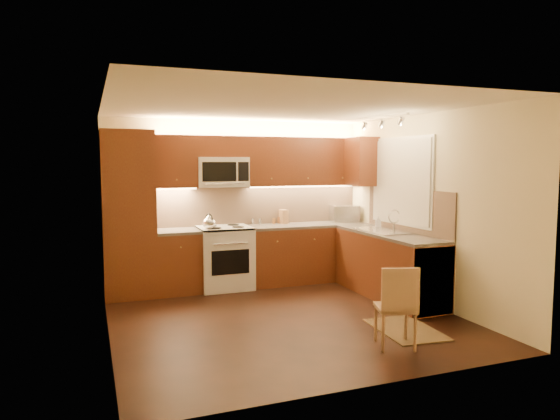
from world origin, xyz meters
name	(u,v)px	position (x,y,z in m)	size (l,w,h in m)	color
floor	(285,318)	(0.00, 0.00, 0.00)	(4.00, 4.00, 0.01)	black
ceiling	(285,107)	(0.00, 0.00, 2.50)	(4.00, 4.00, 0.01)	beige
wall_back	(238,202)	(0.00, 2.00, 1.25)	(4.00, 0.01, 2.50)	beige
wall_front	(374,238)	(0.00, -2.00, 1.25)	(4.00, 0.01, 2.50)	beige
wall_left	(106,221)	(-2.00, 0.00, 1.25)	(0.01, 4.00, 2.50)	beige
wall_right	(426,209)	(2.00, 0.00, 1.25)	(0.01, 4.00, 2.50)	beige
pantry	(128,214)	(-1.65, 1.70, 1.15)	(0.70, 0.60, 2.30)	#4F1E11
base_cab_back_left	(178,262)	(-0.99, 1.70, 0.43)	(0.62, 0.60, 0.86)	#4F1E11
counter_back_left	(177,231)	(-0.99, 1.70, 0.88)	(0.62, 0.60, 0.04)	#3B3836
base_cab_back_right	(307,254)	(1.04, 1.70, 0.43)	(1.92, 0.60, 0.86)	#4F1E11
counter_back_right	(307,225)	(1.04, 1.70, 0.88)	(1.92, 0.60, 0.04)	#3B3836
base_cab_right	(388,266)	(1.70, 0.40, 0.43)	(0.60, 2.00, 0.86)	#4F1E11
counter_right	(389,234)	(1.70, 0.40, 0.88)	(0.60, 2.00, 0.04)	#3B3836
dishwasher	(419,277)	(1.70, -0.30, 0.43)	(0.58, 0.60, 0.84)	silver
backsplash_back	(259,205)	(0.35, 1.99, 1.20)	(3.30, 0.02, 0.60)	#A17E62
backsplash_right	(407,210)	(1.99, 0.40, 1.20)	(0.02, 2.00, 0.60)	#A17E62
upper_cab_back_left	(174,162)	(-0.99, 1.82, 1.88)	(0.62, 0.35, 0.75)	#4F1E11
upper_cab_back_right	(304,162)	(1.04, 1.82, 1.88)	(1.92, 0.35, 0.75)	#4F1E11
upper_cab_bridge	(221,147)	(-0.30, 1.82, 2.09)	(0.76, 0.35, 0.31)	#4F1E11
upper_cab_right_corner	(361,162)	(1.82, 1.40, 1.88)	(0.35, 0.50, 0.75)	#4F1E11
stove	(225,258)	(-0.30, 1.68, 0.46)	(0.76, 0.65, 0.92)	silver
microwave	(222,172)	(-0.30, 1.81, 1.72)	(0.76, 0.38, 0.44)	silver
window_frame	(401,181)	(1.99, 0.55, 1.60)	(0.03, 1.44, 1.24)	silver
window_blinds	(400,181)	(1.97, 0.55, 1.60)	(0.02, 1.36, 1.16)	silver
sink	(383,226)	(1.70, 0.55, 0.98)	(0.52, 0.86, 0.15)	silver
faucet	(394,220)	(1.88, 0.55, 1.05)	(0.20, 0.04, 0.30)	silver
track_light_bar	(382,118)	(1.55, 0.40, 2.46)	(0.04, 1.20, 0.03)	silver
kettle	(209,221)	(-0.57, 1.50, 1.03)	(0.19, 0.19, 0.22)	silver
toaster_oven	(344,213)	(1.74, 1.80, 1.03)	(0.44, 0.33, 0.26)	silver
knife_block	(284,217)	(0.72, 1.89, 1.01)	(0.10, 0.16, 0.22)	olive
spice_jar_a	(253,221)	(0.22, 1.94, 0.95)	(0.04, 0.04, 0.09)	silver
spice_jar_b	(274,221)	(0.56, 1.91, 0.94)	(0.05, 0.05, 0.09)	brown
spice_jar_c	(260,222)	(0.30, 1.83, 0.95)	(0.04, 0.04, 0.10)	silver
spice_jar_d	(279,220)	(0.66, 1.94, 0.95)	(0.04, 0.04, 0.10)	brown
soap_bottle	(378,222)	(1.85, 0.93, 0.98)	(0.07, 0.08, 0.17)	silver
rug	(406,330)	(1.10, -0.90, 0.01)	(0.61, 0.91, 0.01)	black
dining_chair	(395,306)	(0.70, -1.28, 0.42)	(0.37, 0.37, 0.84)	olive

